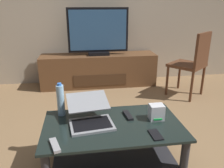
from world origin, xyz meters
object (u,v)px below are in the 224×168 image
at_px(coffee_table, 113,139).
at_px(water_bottle_near, 61,100).
at_px(television, 98,33).
at_px(cell_phone, 156,135).
at_px(dining_chair, 193,61).
at_px(laptop, 90,115).
at_px(media_cabinet, 99,70).
at_px(soundbar_remote, 128,115).
at_px(tv_remote, 55,145).
at_px(router_box, 156,112).

xyz_separation_m(coffee_table, water_bottle_near, (-0.40, 0.22, 0.27)).
relative_size(television, cell_phone, 6.77).
distance_m(dining_chair, cell_phone, 1.93).
relative_size(dining_chair, laptop, 2.16).
relative_size(media_cabinet, soundbar_remote, 11.68).
relative_size(laptop, cell_phone, 3.12).
height_order(media_cabinet, laptop, laptop).
bearing_deg(television, coffee_table, -92.32).
height_order(water_bottle_near, cell_phone, water_bottle_near).
xyz_separation_m(cell_phone, tv_remote, (-0.69, -0.03, 0.01)).
height_order(coffee_table, tv_remote, tv_remote).
bearing_deg(media_cabinet, router_box, -82.34).
distance_m(television, laptop, 2.04).
distance_m(media_cabinet, soundbar_remote, 1.97).
relative_size(coffee_table, television, 1.13).
distance_m(coffee_table, cell_phone, 0.37).
relative_size(coffee_table, cell_phone, 7.64).
xyz_separation_m(media_cabinet, dining_chair, (1.28, -0.68, 0.27)).
relative_size(laptop, tv_remote, 2.73).
bearing_deg(media_cabinet, tv_remote, -102.29).
relative_size(dining_chair, router_box, 7.50).
xyz_separation_m(television, laptop, (-0.25, -1.99, -0.39)).
bearing_deg(laptop, tv_remote, -130.02).
bearing_deg(media_cabinet, television, -90.00).
bearing_deg(tv_remote, dining_chair, 25.26).
bearing_deg(dining_chair, router_box, -126.57).
height_order(coffee_table, television, television).
bearing_deg(tv_remote, router_box, 1.55).
bearing_deg(television, cell_phone, -85.10).
distance_m(television, router_box, 2.08).
bearing_deg(dining_chair, water_bottle_near, -146.57).
height_order(cell_phone, soundbar_remote, soundbar_remote).
relative_size(dining_chair, cell_phone, 6.73).
bearing_deg(laptop, coffee_table, -19.97).
distance_m(media_cabinet, television, 0.61).
height_order(coffee_table, cell_phone, cell_phone).
bearing_deg(media_cabinet, coffee_table, -92.30).
distance_m(water_bottle_near, soundbar_remote, 0.57).
bearing_deg(television, water_bottle_near, -104.82).
height_order(dining_chair, tv_remote, dining_chair).
height_order(dining_chair, soundbar_remote, dining_chair).
bearing_deg(router_box, water_bottle_near, 165.79).
relative_size(media_cabinet, cell_phone, 13.35).
xyz_separation_m(television, soundbar_remote, (0.06, -1.94, -0.44)).
xyz_separation_m(coffee_table, television, (0.08, 2.05, 0.59)).
height_order(dining_chair, router_box, dining_chair).
bearing_deg(soundbar_remote, cell_phone, -72.61).
distance_m(coffee_table, media_cabinet, 2.07).
distance_m(tv_remote, soundbar_remote, 0.65).
height_order(media_cabinet, water_bottle_near, water_bottle_near).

